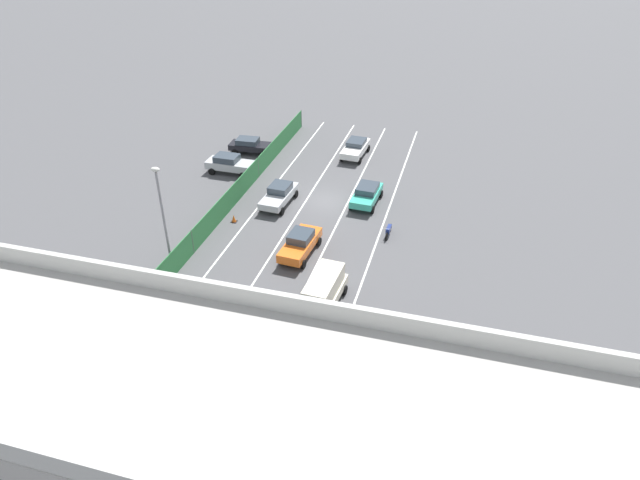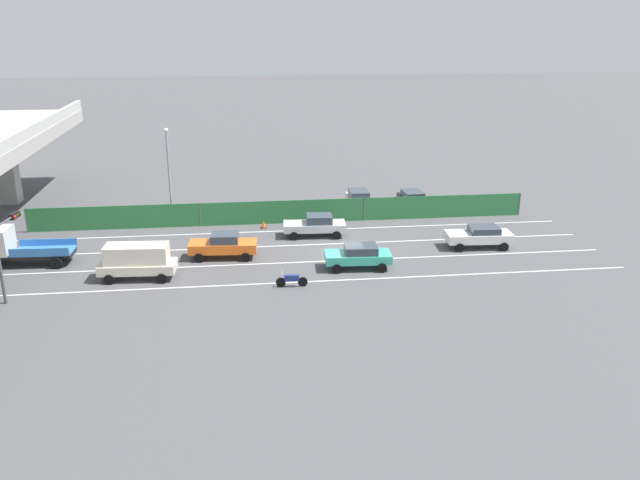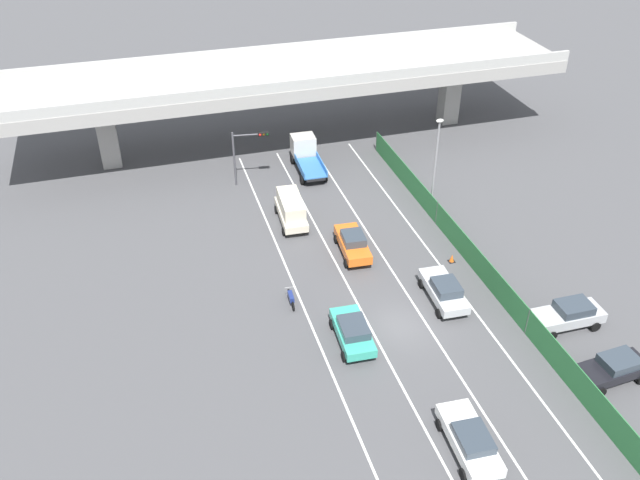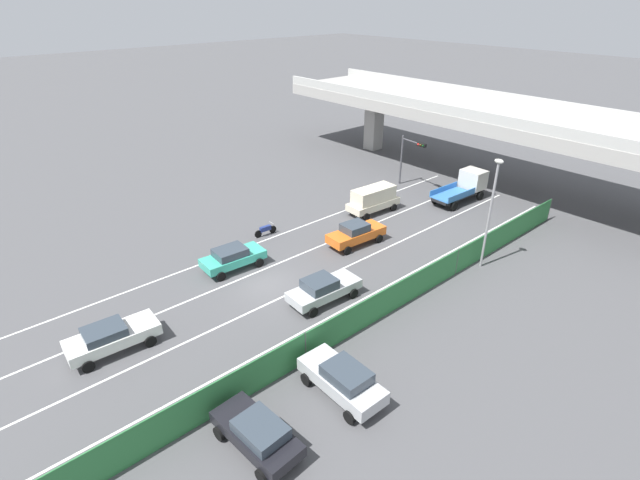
# 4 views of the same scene
# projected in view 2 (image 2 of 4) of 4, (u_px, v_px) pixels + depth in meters

# --- Properties ---
(ground_plane) EXTENTS (300.00, 300.00, 0.00)m
(ground_plane) POSITION_uv_depth(u_px,v_px,m) (343.00, 252.00, 46.42)
(ground_plane) COLOR #4C4C4F
(lane_line_left_edge) EXTENTS (0.14, 43.47, 0.01)m
(lane_line_left_edge) POSITION_uv_depth(u_px,v_px,m) (297.00, 282.00, 41.06)
(lane_line_left_edge) COLOR silver
(lane_line_left_edge) RESTS_ON ground
(lane_line_mid_left) EXTENTS (0.14, 43.47, 0.01)m
(lane_line_mid_left) POSITION_uv_depth(u_px,v_px,m) (292.00, 262.00, 44.35)
(lane_line_mid_left) COLOR silver
(lane_line_mid_left) RESTS_ON ground
(lane_line_mid_right) EXTENTS (0.14, 43.47, 0.01)m
(lane_line_mid_right) POSITION_uv_depth(u_px,v_px,m) (288.00, 246.00, 47.65)
(lane_line_mid_right) COLOR silver
(lane_line_mid_right) RESTS_ON ground
(lane_line_right_edge) EXTENTS (0.14, 43.47, 0.01)m
(lane_line_right_edge) POSITION_uv_depth(u_px,v_px,m) (285.00, 231.00, 50.95)
(lane_line_right_edge) COLOR silver
(lane_line_right_edge) RESTS_ON ground
(green_fence) EXTENTS (0.10, 39.57, 1.89)m
(green_fence) POSITION_uv_depth(u_px,v_px,m) (283.00, 212.00, 52.54)
(green_fence) COLOR #2D753D
(green_fence) RESTS_ON ground
(car_taxi_orange) EXTENTS (2.23, 4.71, 1.72)m
(car_taxi_orange) POSITION_uv_depth(u_px,v_px,m) (224.00, 245.00, 44.97)
(car_taxi_orange) COLOR orange
(car_taxi_orange) RESTS_ON ground
(car_van_cream) EXTENTS (2.26, 4.85, 2.23)m
(car_van_cream) POSITION_uv_depth(u_px,v_px,m) (137.00, 260.00, 41.25)
(car_van_cream) COLOR beige
(car_van_cream) RESTS_ON ground
(car_sedan_silver) EXTENTS (2.24, 4.75, 1.64)m
(car_sedan_silver) POSITION_uv_depth(u_px,v_px,m) (316.00, 225.00, 49.48)
(car_sedan_silver) COLOR #B7BABC
(car_sedan_silver) RESTS_ON ground
(car_taxi_teal) EXTENTS (2.25, 4.42, 1.57)m
(car_taxi_teal) POSITION_uv_depth(u_px,v_px,m) (359.00, 255.00, 43.13)
(car_taxi_teal) COLOR teal
(car_taxi_teal) RESTS_ON ground
(car_hatchback_white) EXTENTS (2.28, 4.76, 1.55)m
(car_hatchback_white) POSITION_uv_depth(u_px,v_px,m) (480.00, 236.00, 47.05)
(car_hatchback_white) COLOR silver
(car_hatchback_white) RESTS_ON ground
(flatbed_truck_blue) EXTENTS (2.49, 5.76, 2.56)m
(flatbed_truck_blue) POSITION_uv_depth(u_px,v_px,m) (12.00, 246.00, 43.59)
(flatbed_truck_blue) COLOR black
(flatbed_truck_blue) RESTS_ON ground
(motorcycle) EXTENTS (0.60, 1.95, 0.93)m
(motorcycle) POSITION_uv_depth(u_px,v_px,m) (292.00, 280.00, 40.24)
(motorcycle) COLOR black
(motorcycle) RESTS_ON ground
(parked_sedan_dark) EXTENTS (4.32, 2.22, 1.54)m
(parked_sedan_dark) POSITION_uv_depth(u_px,v_px,m) (413.00, 200.00, 56.38)
(parked_sedan_dark) COLOR black
(parked_sedan_dark) RESTS_ON ground
(parked_wagon_silver) EXTENTS (4.50, 2.07, 1.71)m
(parked_wagon_silver) POSITION_uv_depth(u_px,v_px,m) (359.00, 200.00, 55.96)
(parked_wagon_silver) COLOR #B2B5B7
(parked_wagon_silver) RESTS_ON ground
(traffic_light) EXTENTS (3.10, 0.74, 4.85)m
(traffic_light) POSITION_uv_depth(u_px,v_px,m) (6.00, 241.00, 37.95)
(traffic_light) COLOR #47474C
(traffic_light) RESTS_ON ground
(street_lamp) EXTENTS (0.60, 0.36, 7.72)m
(street_lamp) POSITION_uv_depth(u_px,v_px,m) (169.00, 168.00, 50.89)
(street_lamp) COLOR gray
(street_lamp) RESTS_ON ground
(traffic_cone) EXTENTS (0.47, 0.47, 0.60)m
(traffic_cone) POSITION_uv_depth(u_px,v_px,m) (264.00, 224.00, 51.59)
(traffic_cone) COLOR orange
(traffic_cone) RESTS_ON ground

